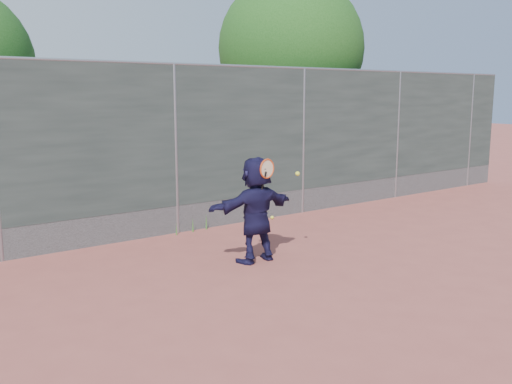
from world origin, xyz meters
TOP-DOWN VIEW (x-y plane):
  - ground at (0.00, 0.00)m, footprint 80.00×80.00m
  - player at (0.08, 1.22)m, footprint 1.48×0.49m
  - ball_ground at (2.07, 3.35)m, footprint 0.07×0.07m
  - fence at (-0.00, 3.50)m, footprint 20.00×0.06m
  - swing_action at (0.18, 1.02)m, footprint 0.71×0.18m
  - tree_right at (4.68, 5.75)m, footprint 3.78×3.60m
  - weed_clump at (0.29, 3.38)m, footprint 0.68×0.07m

SIDE VIEW (x-z plane):
  - ground at x=0.00m, z-range 0.00..0.00m
  - ball_ground at x=2.07m, z-range 0.00..0.07m
  - weed_clump at x=0.29m, z-range -0.02..0.28m
  - player at x=0.08m, z-range 0.00..1.58m
  - swing_action at x=0.18m, z-range 1.14..1.65m
  - fence at x=0.00m, z-range 0.07..3.09m
  - tree_right at x=4.68m, z-range 0.80..6.19m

